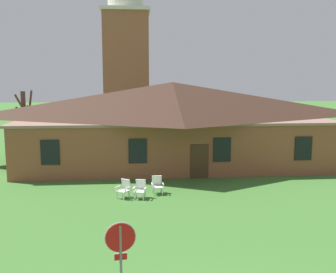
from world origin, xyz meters
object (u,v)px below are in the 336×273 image
lawn_chair_by_porch (124,188)px  lawn_chair_near_door (140,189)px  stop_sign (121,249)px  lawn_chair_left_end (157,184)px

lawn_chair_by_porch → lawn_chair_near_door: 0.84m
stop_sign → lawn_chair_by_porch: (-0.20, 9.93, -1.22)m
stop_sign → lawn_chair_near_door: bearing=86.4°
lawn_chair_by_porch → lawn_chair_left_end: (1.73, 0.58, 0.00)m
lawn_chair_near_door → lawn_chair_left_end: (0.91, 0.72, 0.00)m
stop_sign → lawn_chair_by_porch: size_ratio=2.55×
lawn_chair_by_porch → lawn_chair_near_door: same height
stop_sign → lawn_chair_by_porch: bearing=91.1°
lawn_chair_near_door → lawn_chair_left_end: bearing=38.5°
lawn_chair_near_door → lawn_chair_left_end: 1.16m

